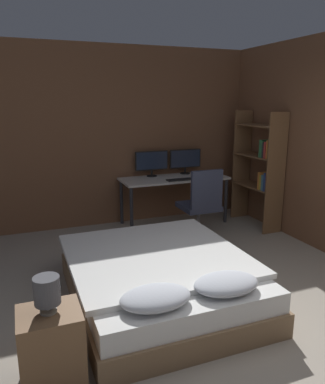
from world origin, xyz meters
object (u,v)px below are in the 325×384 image
object	(u,v)px
bed	(160,279)
desk	(174,183)
bedside_lamp	(47,291)
nightstand	(52,348)
monitor_right	(185,160)
computer_mouse	(197,178)
office_chair	(201,210)
monitor_left	(152,162)
bookshelf	(262,165)
keyboard	(180,180)

from	to	relation	value
bed	desk	size ratio (longest dim) A/B	1.18
bedside_lamp	nightstand	bearing A→B (deg)	0.00
monitor_right	desk	bearing A→B (deg)	-142.82
desk	computer_mouse	xyz separation A→B (m)	(0.29, -0.22, 0.10)
monitor_right	office_chair	bearing A→B (deg)	-102.60
bed	monitor_left	distance (m)	2.60
nightstand	bookshelf	bearing A→B (deg)	34.62
office_chair	desk	bearing A→B (deg)	94.45
bedside_lamp	bookshelf	bearing A→B (deg)	34.62
bed	bedside_lamp	world-z (taller)	bedside_lamp
computer_mouse	desk	bearing A→B (deg)	143.27
keyboard	bookshelf	distance (m)	1.25
bed	computer_mouse	world-z (taller)	computer_mouse
monitor_right	computer_mouse	distance (m)	0.48
nightstand	monitor_right	world-z (taller)	monitor_right
nightstand	bedside_lamp	size ratio (longest dim) A/B	2.18
monitor_right	bookshelf	size ratio (longest dim) A/B	0.31
bed	nightstand	bearing A→B (deg)	-144.83
nightstand	keyboard	size ratio (longest dim) A/B	1.37
keyboard	office_chair	size ratio (longest dim) A/B	0.39
bed	keyboard	distance (m)	2.27
monitor_right	bookshelf	world-z (taller)	bookshelf
bed	bookshelf	world-z (taller)	bookshelf
keyboard	bookshelf	xyz separation A→B (m)	(1.15, -0.42, 0.22)
monitor_right	office_chair	distance (m)	1.17
monitor_right	bedside_lamp	bearing A→B (deg)	-127.83
bedside_lamp	bed	bearing A→B (deg)	35.17
bed	computer_mouse	size ratio (longest dim) A/B	27.84
nightstand	keyboard	world-z (taller)	keyboard
desk	computer_mouse	bearing A→B (deg)	-36.73
monitor_left	keyboard	distance (m)	0.57
bed	keyboard	size ratio (longest dim) A/B	4.90
monitor_left	bed	bearing A→B (deg)	-108.17
computer_mouse	office_chair	bearing A→B (deg)	-111.36
nightstand	bedside_lamp	bearing A→B (deg)	0.00
desk	bookshelf	size ratio (longest dim) A/B	0.95
desk	keyboard	distance (m)	0.23
bed	monitor_left	bearing A→B (deg)	71.83
monitor_right	nightstand	bearing A→B (deg)	-127.83
bedside_lamp	desk	xyz separation A→B (m)	(2.14, 2.90, -0.05)
bedside_lamp	bookshelf	distance (m)	4.01
keyboard	computer_mouse	size ratio (longest dim) A/B	5.68
nightstand	computer_mouse	xyz separation A→B (m)	(2.42, 2.69, 0.48)
monitor_left	bedside_lamp	bearing A→B (deg)	-120.61
bedside_lamp	monitor_right	world-z (taller)	monitor_right
desk	keyboard	bearing A→B (deg)	-90.00
bedside_lamp	monitor_left	xyz separation A→B (m)	(1.85, 3.12, 0.27)
monitor_left	office_chair	xyz separation A→B (m)	(0.35, -1.01, -0.55)
desk	computer_mouse	size ratio (longest dim) A/B	23.63
desk	monitor_right	xyz separation A→B (m)	(0.29, 0.22, 0.31)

